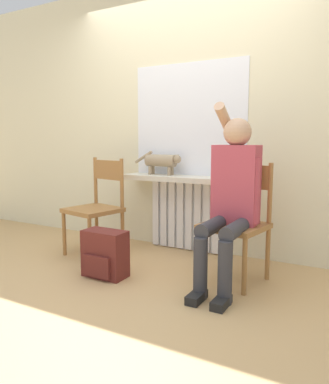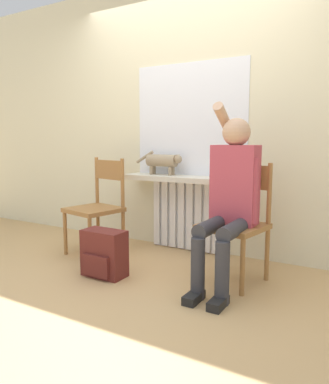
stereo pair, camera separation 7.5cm
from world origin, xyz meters
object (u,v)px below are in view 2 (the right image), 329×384
Objects in this scene: chair_left at (97,205)px; backpack at (104,254)px; person at (231,193)px; chair_right at (236,221)px; cat at (163,161)px.

chair_left is 0.71m from backpack.
chair_left is 0.67× the size of person.
chair_right is at bearing 86.39° from person.
backpack is at bearing -143.90° from chair_right.
chair_right is 0.67× the size of person.
chair_right is (1.40, 0.00, 0.00)m from chair_left.
person is (-0.01, -0.11, 0.23)m from chair_right.
cat reaches higher than backpack.
person is (1.40, -0.11, 0.23)m from chair_left.
backpack is (-0.95, -0.47, -0.29)m from chair_right.
cat is (-0.95, 0.48, 0.42)m from chair_right.
chair_right is 2.44× the size of backpack.
person reaches higher than backpack.
chair_left is 2.44× the size of backpack.
cat is 1.40× the size of backpack.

